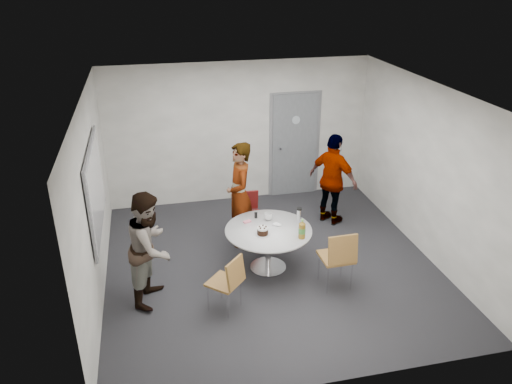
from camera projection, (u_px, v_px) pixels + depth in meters
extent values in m
plane|color=black|center=(270.00, 264.00, 7.81)|extent=(5.00, 5.00, 0.00)
plane|color=silver|center=(273.00, 93.00, 6.67)|extent=(5.00, 5.00, 0.00)
plane|color=#B0AFA7|center=(239.00, 133.00, 9.45)|extent=(5.00, 0.00, 5.00)
plane|color=#B0AFA7|center=(93.00, 202.00, 6.74)|extent=(0.00, 5.00, 5.00)
plane|color=#B0AFA7|center=(428.00, 171.00, 7.74)|extent=(0.00, 5.00, 5.00)
plane|color=#B0AFA7|center=(333.00, 284.00, 5.03)|extent=(5.00, 0.00, 5.00)
cube|color=slate|center=(295.00, 145.00, 9.78)|extent=(0.90, 0.05, 2.05)
cube|color=gray|center=(294.00, 145.00, 9.80)|extent=(1.02, 0.04, 2.12)
cylinder|color=#B2BFC6|center=(296.00, 120.00, 9.54)|extent=(0.16, 0.01, 0.16)
cylinder|color=silver|center=(280.00, 148.00, 9.67)|extent=(0.04, 0.14, 0.04)
cube|color=gray|center=(95.00, 189.00, 6.89)|extent=(0.03, 1.90, 1.25)
cube|color=white|center=(97.00, 189.00, 6.89)|extent=(0.01, 1.78, 1.13)
cylinder|color=silver|center=(268.00, 230.00, 7.43)|extent=(1.30, 1.30, 0.03)
cylinder|color=silver|center=(268.00, 249.00, 7.57)|extent=(0.09, 0.09, 0.63)
cylinder|color=silver|center=(268.00, 267.00, 7.71)|extent=(0.56, 0.56, 0.02)
cylinder|color=silver|center=(263.00, 234.00, 7.28)|extent=(0.22, 0.22, 0.01)
cylinder|color=black|center=(263.00, 232.00, 7.26)|extent=(0.16, 0.16, 0.09)
cylinder|color=white|center=(263.00, 228.00, 7.24)|extent=(0.17, 0.17, 0.02)
cylinder|color=olive|center=(302.00, 231.00, 7.15)|extent=(0.10, 0.10, 0.23)
cylinder|color=#408635|center=(302.00, 230.00, 7.14)|extent=(0.10, 0.10, 0.09)
cone|color=olive|center=(302.00, 223.00, 7.09)|extent=(0.09, 0.09, 0.05)
cylinder|color=#60A84C|center=(302.00, 220.00, 7.07)|extent=(0.04, 0.04, 0.02)
imported|color=white|center=(268.00, 217.00, 7.68)|extent=(0.18, 0.18, 0.11)
cylinder|color=black|center=(256.00, 215.00, 7.74)|extent=(0.05, 0.05, 0.11)
cylinder|color=silver|center=(299.00, 216.00, 7.61)|extent=(0.07, 0.07, 0.20)
cylinder|color=black|center=(299.00, 209.00, 7.57)|extent=(0.08, 0.08, 0.03)
cube|color=pink|center=(247.00, 222.00, 7.62)|extent=(0.13, 0.10, 0.02)
ellipsoid|color=white|center=(277.00, 225.00, 7.53)|extent=(0.15, 0.15, 0.03)
cube|color=olive|center=(224.00, 282.00, 6.64)|extent=(0.55, 0.55, 0.03)
cube|color=olive|center=(236.00, 273.00, 6.47)|extent=(0.32, 0.33, 0.37)
cylinder|color=silver|center=(221.00, 286.00, 6.93)|extent=(0.02, 0.02, 0.42)
cylinder|color=silver|center=(208.00, 298.00, 6.68)|extent=(0.02, 0.02, 0.42)
cylinder|color=silver|center=(241.00, 293.00, 6.78)|extent=(0.02, 0.02, 0.42)
cylinder|color=silver|center=(228.00, 305.00, 6.53)|extent=(0.02, 0.02, 0.42)
cube|color=olive|center=(336.00, 257.00, 7.11)|extent=(0.45, 0.45, 0.04)
cube|color=olive|center=(343.00, 250.00, 6.82)|extent=(0.42, 0.11, 0.42)
cylinder|color=silver|center=(342.00, 263.00, 7.40)|extent=(0.02, 0.02, 0.47)
cylinder|color=silver|center=(319.00, 266.00, 7.33)|extent=(0.02, 0.02, 0.47)
cylinder|color=silver|center=(351.00, 276.00, 7.09)|extent=(0.02, 0.02, 0.47)
cylinder|color=silver|center=(328.00, 280.00, 7.01)|extent=(0.02, 0.02, 0.47)
cube|color=maroon|center=(250.00, 216.00, 8.42)|extent=(0.39, 0.39, 0.03)
cube|color=maroon|center=(248.00, 200.00, 8.50)|extent=(0.36, 0.09, 0.36)
cylinder|color=silver|center=(242.00, 231.00, 8.35)|extent=(0.02, 0.02, 0.40)
cylinder|color=silver|center=(260.00, 230.00, 8.40)|extent=(0.02, 0.02, 0.40)
cylinder|color=silver|center=(239.00, 223.00, 8.62)|extent=(0.02, 0.02, 0.40)
cylinder|color=silver|center=(257.00, 221.00, 8.67)|extent=(0.02, 0.02, 0.40)
imported|color=#A5C6EA|center=(240.00, 195.00, 8.05)|extent=(0.43, 0.65, 1.76)
imported|color=white|center=(151.00, 247.00, 6.70)|extent=(0.85, 0.95, 1.62)
imported|color=black|center=(333.00, 180.00, 8.73)|extent=(0.89, 1.03, 1.66)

